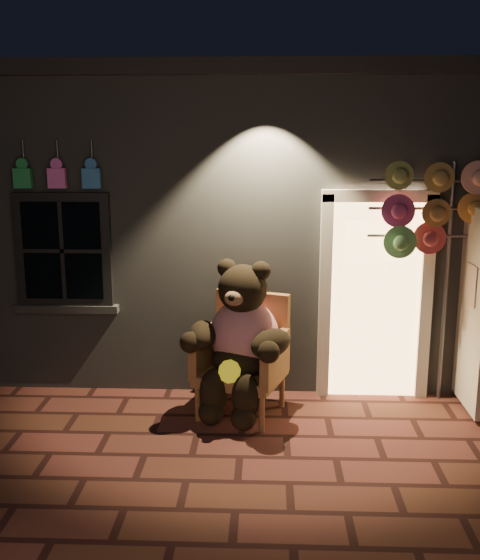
{
  "coord_description": "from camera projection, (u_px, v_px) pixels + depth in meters",
  "views": [
    {
      "loc": [
        0.21,
        -5.2,
        2.75
      ],
      "look_at": [
        -0.04,
        1.0,
        1.35
      ],
      "focal_mm": 42.0,
      "sensor_mm": 36.0,
      "label": 1
    }
  ],
  "objects": [
    {
      "name": "ground",
      "position": [
        240.0,
        457.0,
        5.68
      ],
      "size": [
        60.0,
        60.0,
        0.0
      ],
      "primitive_type": "plane",
      "color": "#5B2823",
      "rests_on": "ground"
    },
    {
      "name": "wicker_armchair",
      "position": [
        244.0,
        355.0,
        6.52
      ],
      "size": [
        0.99,
        0.95,
        1.18
      ],
      "rotation": [
        0.0,
        0.0,
        -0.33
      ],
      "color": "#A96641",
      "rests_on": "ground"
    },
    {
      "name": "shop_building",
      "position": [
        251.0,
        206.0,
        9.18
      ],
      "size": [
        7.3,
        5.95,
        3.51
      ],
      "color": "slate",
      "rests_on": "ground"
    },
    {
      "name": "teddy_bear",
      "position": [
        241.0,
        340.0,
        6.33
      ],
      "size": [
        1.05,
        0.98,
        1.53
      ],
      "rotation": [
        0.0,
        0.0,
        -0.33
      ],
      "color": "red",
      "rests_on": "ground"
    },
    {
      "name": "hat_rack",
      "position": [
        446.0,
        206.0,
        6.4
      ],
      "size": [
        1.52,
        0.22,
        2.49
      ],
      "color": "#59595E",
      "rests_on": "ground"
    }
  ]
}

